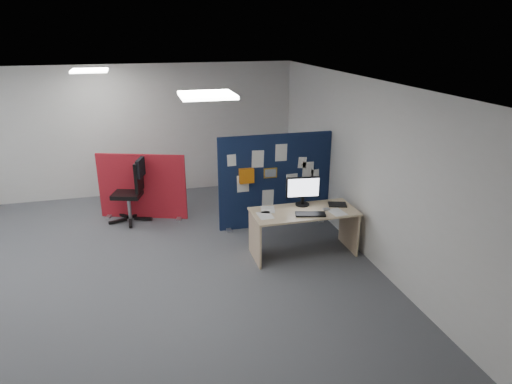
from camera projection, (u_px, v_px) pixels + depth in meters
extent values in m
plane|color=#4D5055|center=(62.00, 282.00, 6.42)|extent=(9.00, 9.00, 0.00)
cube|color=white|center=(30.00, 87.00, 5.50)|extent=(9.00, 7.00, 0.02)
cube|color=silver|center=(75.00, 134.00, 9.14)|extent=(9.00, 0.02, 2.70)
cube|color=silver|center=(361.00, 167.00, 7.04)|extent=(0.02, 7.00, 2.70)
cube|color=white|center=(207.00, 95.00, 5.08)|extent=(0.60, 0.60, 0.04)
cube|color=white|center=(90.00, 71.00, 7.90)|extent=(0.60, 0.60, 0.04)
cube|color=#0D1832|center=(275.00, 181.00, 8.01)|extent=(2.02, 0.06, 1.67)
cube|color=#A8A9AE|center=(228.00, 228.00, 8.08)|extent=(0.08, 0.30, 0.04)
cube|color=#A8A9AE|center=(319.00, 218.00, 8.50)|extent=(0.08, 0.30, 0.04)
cube|color=white|center=(232.00, 160.00, 7.64)|extent=(0.15, 0.01, 0.20)
cube|color=white|center=(258.00, 159.00, 7.75)|extent=(0.21, 0.01, 0.30)
cube|color=white|center=(281.00, 153.00, 7.82)|extent=(0.21, 0.01, 0.30)
cube|color=white|center=(302.00, 163.00, 7.99)|extent=(0.15, 0.01, 0.20)
cube|color=white|center=(243.00, 184.00, 7.83)|extent=(0.21, 0.01, 0.30)
cube|color=white|center=(292.00, 182.00, 8.06)|extent=(0.21, 0.01, 0.30)
cube|color=white|center=(315.00, 175.00, 8.13)|extent=(0.15, 0.01, 0.20)
cube|color=white|center=(268.00, 198.00, 8.04)|extent=(0.21, 0.01, 0.30)
cube|color=white|center=(308.00, 170.00, 8.06)|extent=(0.21, 0.01, 0.30)
cube|color=gold|center=(270.00, 173.00, 7.90)|extent=(0.24, 0.01, 0.18)
cube|color=orange|center=(247.00, 176.00, 7.75)|extent=(0.25, 0.10, 0.25)
cube|color=#D4AB87|center=(304.00, 212.00, 7.00)|extent=(1.62, 0.72, 0.03)
cube|color=#D4AB87|center=(255.00, 239.00, 6.93)|extent=(0.03, 0.66, 0.70)
cube|color=#D4AB87|center=(349.00, 228.00, 7.31)|extent=(0.03, 0.66, 0.70)
cube|color=#D4AB87|center=(296.00, 214.00, 7.35)|extent=(1.46, 0.02, 0.30)
cylinder|color=black|center=(302.00, 204.00, 7.21)|extent=(0.22, 0.22, 0.02)
cube|color=black|center=(302.00, 201.00, 7.19)|extent=(0.05, 0.04, 0.11)
cube|color=black|center=(303.00, 187.00, 7.11)|extent=(0.53, 0.10, 0.33)
cube|color=white|center=(303.00, 188.00, 7.10)|extent=(0.49, 0.06, 0.29)
cube|color=black|center=(310.00, 214.00, 6.83)|extent=(0.48, 0.29, 0.02)
cube|color=#A8A9AE|center=(326.00, 209.00, 7.01)|extent=(0.10, 0.06, 0.03)
cube|color=black|center=(337.00, 204.00, 7.21)|extent=(0.33, 0.30, 0.01)
cube|color=#A9152E|center=(142.00, 186.00, 8.40)|extent=(1.56, 0.59, 1.23)
cube|color=#A8A9AE|center=(108.00, 220.00, 8.44)|extent=(0.08, 0.30, 0.04)
cube|color=#A8A9AE|center=(180.00, 213.00, 8.76)|extent=(0.08, 0.30, 0.04)
cube|color=black|center=(143.00, 219.00, 8.44)|extent=(0.33, 0.15, 0.04)
cube|color=black|center=(138.00, 214.00, 8.66)|extent=(0.24, 0.30, 0.04)
cube|color=black|center=(123.00, 215.00, 8.59)|extent=(0.24, 0.30, 0.04)
cube|color=black|center=(118.00, 221.00, 8.32)|extent=(0.33, 0.15, 0.04)
cube|color=black|center=(131.00, 223.00, 8.23)|extent=(0.06, 0.33, 0.04)
cylinder|color=#A8A9AE|center=(129.00, 207.00, 8.37)|extent=(0.07, 0.07, 0.46)
cube|color=black|center=(128.00, 194.00, 8.28)|extent=(0.63, 0.63, 0.08)
cube|color=black|center=(139.00, 176.00, 8.15)|extent=(0.19, 0.45, 0.55)
cube|color=black|center=(141.00, 167.00, 8.09)|extent=(0.19, 0.42, 0.33)
cube|color=white|center=(265.00, 215.00, 6.81)|extent=(0.22, 0.31, 0.00)
cube|color=white|center=(268.00, 210.00, 7.03)|extent=(0.27, 0.34, 0.00)
cube|color=white|center=(337.00, 212.00, 6.94)|extent=(0.24, 0.32, 0.00)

